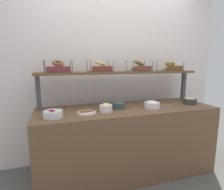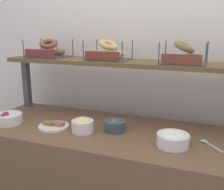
{
  "view_description": "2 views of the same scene",
  "coord_description": "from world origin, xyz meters",
  "px_view_note": "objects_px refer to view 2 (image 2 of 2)",
  "views": [
    {
      "loc": [
        -0.83,
        -2.01,
        1.39
      ],
      "look_at": [
        -0.17,
        0.07,
        1.01
      ],
      "focal_mm": 29.32,
      "sensor_mm": 36.0,
      "label": 1
    },
    {
      "loc": [
        0.47,
        -1.54,
        1.51
      ],
      "look_at": [
        -0.15,
        0.04,
        1.08
      ],
      "focal_mm": 42.85,
      "sensor_mm": 36.0,
      "label": 2
    }
  ],
  "objects_px": {
    "bowl_cream_cheese": "(173,139)",
    "bagel_basket_plain": "(108,53)",
    "bowl_egg_salad": "(83,125)",
    "serving_spoon_near_plate": "(208,144)",
    "bagel_basket_cinnamon_raisin": "(48,51)",
    "bowl_veggie_mix": "(115,126)",
    "bowl_beet_salad": "(8,118)",
    "serving_plate_white": "(54,126)",
    "bagel_basket_poppy": "(183,56)"
  },
  "relations": [
    {
      "from": "bowl_egg_salad",
      "to": "bowl_cream_cheese",
      "type": "xyz_separation_m",
      "value": [
        0.58,
        -0.0,
        -0.0
      ]
    },
    {
      "from": "serving_spoon_near_plate",
      "to": "bagel_basket_cinnamon_raisin",
      "type": "bearing_deg",
      "value": 167.4
    },
    {
      "from": "serving_plate_white",
      "to": "serving_spoon_near_plate",
      "type": "relative_size",
      "value": 1.45
    },
    {
      "from": "bowl_egg_salad",
      "to": "bagel_basket_plain",
      "type": "xyz_separation_m",
      "value": [
        0.03,
        0.37,
        0.43
      ]
    },
    {
      "from": "bowl_veggie_mix",
      "to": "bagel_basket_poppy",
      "type": "xyz_separation_m",
      "value": [
        0.38,
        0.26,
        0.44
      ]
    },
    {
      "from": "bagel_basket_poppy",
      "to": "bagel_basket_plain",
      "type": "bearing_deg",
      "value": 178.45
    },
    {
      "from": "bagel_basket_plain",
      "to": "bagel_basket_poppy",
      "type": "xyz_separation_m",
      "value": [
        0.54,
        -0.01,
        -0.0
      ]
    },
    {
      "from": "serving_spoon_near_plate",
      "to": "bowl_egg_salad",
      "type": "bearing_deg",
      "value": -173.69
    },
    {
      "from": "serving_spoon_near_plate",
      "to": "bagel_basket_poppy",
      "type": "xyz_separation_m",
      "value": [
        -0.2,
        0.27,
        0.47
      ]
    },
    {
      "from": "bowl_cream_cheese",
      "to": "serving_spoon_near_plate",
      "type": "bearing_deg",
      "value": 25.11
    },
    {
      "from": "serving_spoon_near_plate",
      "to": "bagel_basket_poppy",
      "type": "distance_m",
      "value": 0.58
    },
    {
      "from": "bowl_cream_cheese",
      "to": "serving_plate_white",
      "type": "relative_size",
      "value": 0.91
    },
    {
      "from": "serving_plate_white",
      "to": "serving_spoon_near_plate",
      "type": "height_order",
      "value": "serving_plate_white"
    },
    {
      "from": "bagel_basket_plain",
      "to": "bowl_veggie_mix",
      "type": "bearing_deg",
      "value": -60.21
    },
    {
      "from": "bowl_beet_salad",
      "to": "serving_spoon_near_plate",
      "type": "bearing_deg",
      "value": 5.94
    },
    {
      "from": "bagel_basket_cinnamon_raisin",
      "to": "bagel_basket_poppy",
      "type": "bearing_deg",
      "value": -0.6
    },
    {
      "from": "bagel_basket_poppy",
      "to": "bowl_egg_salad",
      "type": "bearing_deg",
      "value": -148.02
    },
    {
      "from": "serving_plate_white",
      "to": "bagel_basket_cinnamon_raisin",
      "type": "height_order",
      "value": "bagel_basket_cinnamon_raisin"
    },
    {
      "from": "bowl_veggie_mix",
      "to": "bowl_egg_salad",
      "type": "xyz_separation_m",
      "value": [
        -0.19,
        -0.09,
        0.01
      ]
    },
    {
      "from": "bowl_veggie_mix",
      "to": "bowl_cream_cheese",
      "type": "bearing_deg",
      "value": -13.59
    },
    {
      "from": "bowl_egg_salad",
      "to": "bagel_basket_poppy",
      "type": "height_order",
      "value": "bagel_basket_poppy"
    },
    {
      "from": "bowl_beet_salad",
      "to": "bowl_cream_cheese",
      "type": "height_order",
      "value": "bowl_cream_cheese"
    },
    {
      "from": "bowl_beet_salad",
      "to": "bagel_basket_cinnamon_raisin",
      "type": "distance_m",
      "value": 0.61
    },
    {
      "from": "serving_spoon_near_plate",
      "to": "bagel_basket_poppy",
      "type": "bearing_deg",
      "value": 126.96
    },
    {
      "from": "bowl_veggie_mix",
      "to": "serving_plate_white",
      "type": "relative_size",
      "value": 0.69
    },
    {
      "from": "bowl_beet_salad",
      "to": "bowl_cream_cheese",
      "type": "relative_size",
      "value": 1.04
    },
    {
      "from": "serving_spoon_near_plate",
      "to": "bowl_beet_salad",
      "type": "bearing_deg",
      "value": -174.06
    },
    {
      "from": "bowl_cream_cheese",
      "to": "serving_spoon_near_plate",
      "type": "relative_size",
      "value": 1.31
    },
    {
      "from": "bagel_basket_plain",
      "to": "bagel_basket_cinnamon_raisin",
      "type": "bearing_deg",
      "value": -179.61
    },
    {
      "from": "bowl_veggie_mix",
      "to": "bowl_beet_salad",
      "type": "relative_size",
      "value": 0.73
    },
    {
      "from": "bowl_egg_salad",
      "to": "bowl_beet_salad",
      "type": "distance_m",
      "value": 0.57
    },
    {
      "from": "bowl_egg_salad",
      "to": "bagel_basket_cinnamon_raisin",
      "type": "relative_size",
      "value": 0.45
    },
    {
      "from": "bowl_beet_salad",
      "to": "bagel_basket_poppy",
      "type": "relative_size",
      "value": 0.66
    },
    {
      "from": "bowl_veggie_mix",
      "to": "bowl_egg_salad",
      "type": "bearing_deg",
      "value": -154.1
    },
    {
      "from": "bowl_beet_salad",
      "to": "bowl_cream_cheese",
      "type": "bearing_deg",
      "value": 2.5
    },
    {
      "from": "bagel_basket_cinnamon_raisin",
      "to": "bowl_egg_salad",
      "type": "bearing_deg",
      "value": -37.08
    },
    {
      "from": "bowl_veggie_mix",
      "to": "serving_spoon_near_plate",
      "type": "distance_m",
      "value": 0.58
    },
    {
      "from": "serving_plate_white",
      "to": "bagel_basket_cinnamon_raisin",
      "type": "xyz_separation_m",
      "value": [
        -0.26,
        0.37,
        0.47
      ]
    },
    {
      "from": "bowl_cream_cheese",
      "to": "bagel_basket_cinnamon_raisin",
      "type": "bearing_deg",
      "value": 160.87
    },
    {
      "from": "bowl_beet_salad",
      "to": "bagel_basket_poppy",
      "type": "distance_m",
      "value": 1.28
    },
    {
      "from": "bowl_egg_salad",
      "to": "bowl_beet_salad",
      "type": "bearing_deg",
      "value": -174.58
    },
    {
      "from": "bowl_veggie_mix",
      "to": "bagel_basket_cinnamon_raisin",
      "type": "height_order",
      "value": "bagel_basket_cinnamon_raisin"
    },
    {
      "from": "bowl_cream_cheese",
      "to": "bagel_basket_plain",
      "type": "relative_size",
      "value": 0.61
    },
    {
      "from": "serving_spoon_near_plate",
      "to": "bagel_basket_cinnamon_raisin",
      "type": "height_order",
      "value": "bagel_basket_cinnamon_raisin"
    },
    {
      "from": "bowl_veggie_mix",
      "to": "bowl_beet_salad",
      "type": "xyz_separation_m",
      "value": [
        -0.75,
        -0.14,
        0.0
      ]
    },
    {
      "from": "bowl_veggie_mix",
      "to": "serving_spoon_near_plate",
      "type": "xyz_separation_m",
      "value": [
        0.58,
        -0.01,
        -0.03
      ]
    },
    {
      "from": "serving_plate_white",
      "to": "bagel_basket_poppy",
      "type": "relative_size",
      "value": 0.7
    },
    {
      "from": "bowl_cream_cheese",
      "to": "serving_spoon_near_plate",
      "type": "distance_m",
      "value": 0.21
    },
    {
      "from": "bowl_egg_salad",
      "to": "bagel_basket_plain",
      "type": "relative_size",
      "value": 0.48
    },
    {
      "from": "serving_plate_white",
      "to": "bowl_cream_cheese",
      "type": "bearing_deg",
      "value": -0.01
    }
  ]
}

